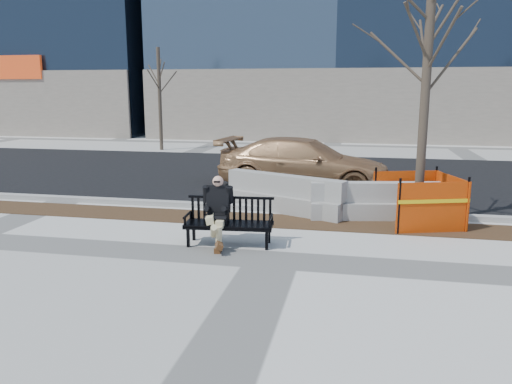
% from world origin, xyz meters
% --- Properties ---
extents(ground, '(120.00, 120.00, 0.00)m').
position_xyz_m(ground, '(0.00, 0.00, 0.00)').
color(ground, beige).
rests_on(ground, ground).
extents(mulch_strip, '(40.00, 1.20, 0.02)m').
position_xyz_m(mulch_strip, '(0.00, 2.60, 0.00)').
color(mulch_strip, '#47301C').
rests_on(mulch_strip, ground).
extents(asphalt_street, '(60.00, 10.40, 0.01)m').
position_xyz_m(asphalt_street, '(0.00, 8.80, 0.00)').
color(asphalt_street, black).
rests_on(asphalt_street, ground).
extents(curb, '(60.00, 0.25, 0.12)m').
position_xyz_m(curb, '(0.00, 3.55, 0.06)').
color(curb, '#9E9B93').
rests_on(curb, ground).
extents(bench, '(1.75, 0.75, 0.91)m').
position_xyz_m(bench, '(-0.96, 0.68, 0.00)').
color(bench, black).
rests_on(bench, ground).
extents(seated_man, '(0.64, 0.98, 1.32)m').
position_xyz_m(seated_man, '(-1.19, 0.71, 0.00)').
color(seated_man, black).
rests_on(seated_man, ground).
extents(tree_fence, '(2.92, 2.92, 5.82)m').
position_xyz_m(tree_fence, '(2.71, 2.98, 0.00)').
color(tree_fence, '#E03B04').
rests_on(tree_fence, ground).
extents(sedan, '(5.34, 2.66, 1.49)m').
position_xyz_m(sedan, '(-0.18, 6.60, 0.00)').
color(sedan, '#A1734A').
rests_on(sedan, ground).
extents(jersey_barrier_left, '(3.15, 1.86, 0.91)m').
position_xyz_m(jersey_barrier_left, '(-0.32, 3.55, 0.00)').
color(jersey_barrier_left, gray).
rests_on(jersey_barrier_left, ground).
extents(jersey_barrier_right, '(3.04, 1.12, 0.86)m').
position_xyz_m(jersey_barrier_right, '(1.82, 3.29, 0.00)').
color(jersey_barrier_right, '#A09D95').
rests_on(jersey_barrier_right, ground).
extents(far_tree_left, '(2.15, 2.15, 5.22)m').
position_xyz_m(far_tree_left, '(-8.03, 14.90, 0.00)').
color(far_tree_left, '#4F4132').
rests_on(far_tree_left, ground).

